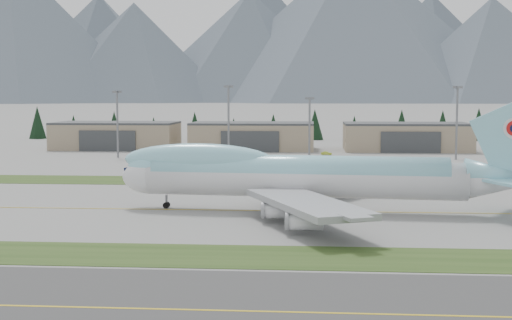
# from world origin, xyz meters

# --- Properties ---
(ground) EXTENTS (7000.00, 7000.00, 0.00)m
(ground) POSITION_xyz_m (0.00, 0.00, 0.00)
(ground) COLOR slate
(ground) RESTS_ON ground
(grass_strip_near) EXTENTS (400.00, 14.00, 0.08)m
(grass_strip_near) POSITION_xyz_m (0.00, -38.00, 0.00)
(grass_strip_near) COLOR #294217
(grass_strip_near) RESTS_ON ground
(grass_strip_far) EXTENTS (400.00, 18.00, 0.08)m
(grass_strip_far) POSITION_xyz_m (0.00, 45.00, 0.00)
(grass_strip_far) COLOR #294217
(grass_strip_far) RESTS_ON ground
(asphalt_taxiway) EXTENTS (400.00, 32.00, 0.04)m
(asphalt_taxiway) POSITION_xyz_m (0.00, -62.00, 0.00)
(asphalt_taxiway) COLOR #3B3B3B
(asphalt_taxiway) RESTS_ON ground
(taxiway_line_main) EXTENTS (400.00, 0.40, 0.02)m
(taxiway_line_main) POSITION_xyz_m (0.00, 0.00, 0.00)
(taxiway_line_main) COLOR gold
(taxiway_line_main) RESTS_ON ground
(taxiway_line_near) EXTENTS (400.00, 0.40, 0.02)m
(taxiway_line_near) POSITION_xyz_m (0.00, -62.00, 0.00)
(taxiway_line_near) COLOR gold
(taxiway_line_near) RESTS_ON ground
(boeing_747_freighter) EXTENTS (77.46, 66.64, 20.39)m
(boeing_747_freighter) POSITION_xyz_m (5.81, -0.24, 6.72)
(boeing_747_freighter) COLOR silver
(boeing_747_freighter) RESTS_ON ground
(hangar_left) EXTENTS (48.00, 26.60, 10.80)m
(hangar_left) POSITION_xyz_m (-70.00, 149.90, 5.39)
(hangar_left) COLOR gray
(hangar_left) RESTS_ON ground
(hangar_center) EXTENTS (48.00, 26.60, 10.80)m
(hangar_center) POSITION_xyz_m (-15.00, 149.90, 5.39)
(hangar_center) COLOR gray
(hangar_center) RESTS_ON ground
(hangar_right) EXTENTS (48.00, 26.60, 10.80)m
(hangar_right) POSITION_xyz_m (45.00, 149.90, 5.39)
(hangar_right) COLOR gray
(hangar_right) RESTS_ON ground
(floodlight_masts) EXTENTS (140.16, 8.85, 24.81)m
(floodlight_masts) POSITION_xyz_m (12.56, 110.44, 16.13)
(floodlight_masts) COLOR slate
(floodlight_masts) RESTS_ON ground
(service_vehicle_a) EXTENTS (1.57, 3.63, 1.22)m
(service_vehicle_a) POSITION_xyz_m (-23.85, 116.57, 0.00)
(service_vehicle_a) COLOR silver
(service_vehicle_a) RESTS_ON ground
(service_vehicle_b) EXTENTS (4.13, 1.99, 1.31)m
(service_vehicle_b) POSITION_xyz_m (13.59, 125.89, 0.00)
(service_vehicle_b) COLOR #9EB22C
(service_vehicle_b) RESTS_ON ground
(service_vehicle_c) EXTENTS (2.54, 3.98, 1.07)m
(service_vehicle_c) POSITION_xyz_m (46.75, 138.46, 0.00)
(service_vehicle_c) COLOR silver
(service_vehicle_c) RESTS_ON ground
(conifer_belt) EXTENTS (267.20, 15.09, 16.10)m
(conifer_belt) POSITION_xyz_m (9.06, 212.92, 7.08)
(conifer_belt) COLOR black
(conifer_belt) RESTS_ON ground
(mountain_ridge_front) EXTENTS (4217.03, 1324.09, 519.60)m
(mountain_ridge_front) POSITION_xyz_m (20.86, 2206.47, 225.77)
(mountain_ridge_front) COLOR #44515B
(mountain_ridge_front) RESTS_ON ground
(mountain_ridge_rear) EXTENTS (4514.85, 1027.60, 513.80)m
(mountain_ridge_rear) POSITION_xyz_m (114.93, 2900.00, 252.54)
(mountain_ridge_rear) COLOR #44515B
(mountain_ridge_rear) RESTS_ON ground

